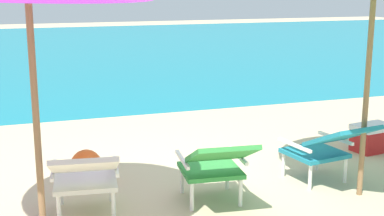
% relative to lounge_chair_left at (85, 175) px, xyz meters
% --- Properties ---
extents(ground_plane, '(40.00, 40.00, 0.00)m').
position_rel_lounge_chair_left_xyz_m(ground_plane, '(1.13, 4.38, -0.40)').
color(ground_plane, '#CCB78E').
extents(ocean_band, '(40.00, 18.00, 0.01)m').
position_rel_lounge_chair_left_xyz_m(ocean_band, '(1.13, 12.51, -0.40)').
color(ocean_band, teal).
rests_on(ocean_band, ground_plane).
extents(lounge_chair_left, '(0.65, 0.94, 0.68)m').
position_rel_lounge_chair_left_xyz_m(lounge_chair_left, '(0.00, 0.00, 0.00)').
color(lounge_chair_left, silver).
rests_on(lounge_chair_left, ground_plane).
extents(lounge_chair_center, '(0.63, 0.93, 0.68)m').
position_rel_lounge_chair_left_xyz_m(lounge_chair_center, '(1.11, -0.08, 0.00)').
color(lounge_chair_center, '#338E3D').
rests_on(lounge_chair_center, ground_plane).
extents(lounge_chair_right, '(0.66, 0.94, 0.68)m').
position_rel_lounge_chair_left_xyz_m(lounge_chair_right, '(2.32, 0.07, 0.00)').
color(lounge_chair_right, teal).
rests_on(lounge_chair_right, ground_plane).
extents(beach_ball, '(0.31, 0.31, 0.31)m').
position_rel_lounge_chair_left_xyz_m(beach_ball, '(0.14, 0.97, -0.25)').
color(beach_ball, '#EA5619').
rests_on(beach_ball, ground_plane).
extents(cooler_box, '(0.51, 0.39, 0.32)m').
position_rel_lounge_chair_left_xyz_m(cooler_box, '(3.47, 0.86, -0.24)').
color(cooler_box, red).
rests_on(cooler_box, ground_plane).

